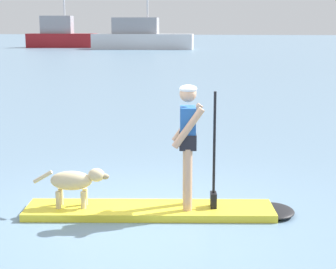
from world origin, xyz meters
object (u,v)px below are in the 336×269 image
at_px(moored_boat_starboard, 141,37).
at_px(person_paddler, 189,137).
at_px(dog, 75,181).
at_px(moored_boat_far_starboard, 61,36).
at_px(paddleboard, 167,210).

bearing_deg(moored_boat_starboard, person_paddler, -72.28).
relative_size(dog, moored_boat_starboard, 0.08).
distance_m(dog, moored_boat_starboard, 58.67).
bearing_deg(moored_boat_far_starboard, dog, -64.58).
height_order(paddleboard, moored_boat_starboard, moored_boat_starboard).
bearing_deg(moored_boat_far_starboard, moored_boat_starboard, -13.29).
bearing_deg(person_paddler, moored_boat_starboard, 107.72).
distance_m(person_paddler, dog, 1.63).
bearing_deg(moored_boat_starboard, moored_boat_far_starboard, 166.71).
distance_m(paddleboard, moored_boat_far_starboard, 65.69).
distance_m(paddleboard, person_paddler, 1.04).
xyz_separation_m(dog, moored_boat_far_starboard, (-28.08, 59.08, 1.08)).
relative_size(person_paddler, moored_boat_far_starboard, 0.13).
relative_size(paddleboard, dog, 3.64).
height_order(person_paddler, moored_boat_far_starboard, moored_boat_far_starboard).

